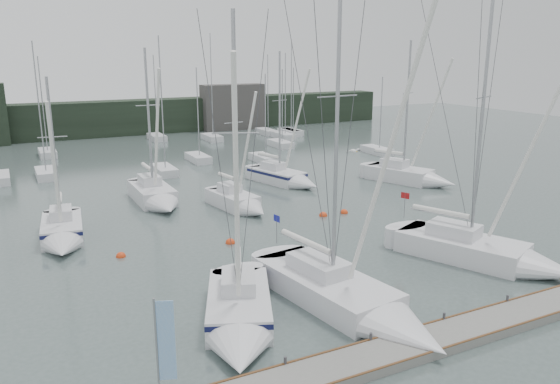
{
  "coord_description": "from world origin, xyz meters",
  "views": [
    {
      "loc": [
        -14.57,
        -20.51,
        12.0
      ],
      "look_at": [
        -1.63,
        5.0,
        4.6
      ],
      "focal_mm": 35.0,
      "sensor_mm": 36.0,
      "label": 1
    }
  ],
  "objects": [
    {
      "name": "sailboat_near_left",
      "position": [
        -6.37,
        -0.38,
        0.59
      ],
      "size": [
        5.83,
        8.85,
        14.63
      ],
      "rotation": [
        0.0,
        0.0,
        -0.39
      ],
      "color": "silver",
      "rests_on": "ground"
    },
    {
      "name": "far_building_right",
      "position": [
        18.0,
        60.0,
        3.5
      ],
      "size": [
        10.0,
        3.0,
        7.0
      ],
      "primitive_type": "cube",
      "color": "#44413E",
      "rests_on": "ground"
    },
    {
      "name": "buoy_d",
      "position": [
        7.9,
        12.94,
        0.0
      ],
      "size": [
        0.61,
        0.61,
        0.61
      ],
      "primitive_type": "sphere",
      "color": "red",
      "rests_on": "ground"
    },
    {
      "name": "buoy_a",
      "position": [
        -2.4,
        10.58,
        0.0
      ],
      "size": [
        0.62,
        0.62,
        0.62
      ],
      "primitive_type": "sphere",
      "color": "red",
      "rests_on": "ground"
    },
    {
      "name": "dock",
      "position": [
        0.0,
        -5.0,
        0.2
      ],
      "size": [
        24.0,
        2.0,
        0.4
      ],
      "primitive_type": "cube",
      "color": "slate",
      "rests_on": "ground"
    },
    {
      "name": "dock_banner",
      "position": [
        -10.85,
        -4.94,
        2.86
      ],
      "size": [
        0.6,
        0.27,
        4.16
      ],
      "rotation": [
        0.0,
        0.0,
        -0.36
      ],
      "color": "#919499",
      "rests_on": "dock"
    },
    {
      "name": "seagull",
      "position": [
        0.57,
        1.38,
        7.26
      ],
      "size": [
        0.95,
        0.47,
        0.19
      ],
      "rotation": [
        0.0,
        0.0,
        0.33
      ],
      "color": "silver",
      "rests_on": "ground"
    },
    {
      "name": "sailboat_mid_c",
      "position": [
        1.16,
        17.16,
        0.56
      ],
      "size": [
        3.34,
        6.92,
        11.18
      ],
      "rotation": [
        0.0,
        0.0,
        0.16
      ],
      "color": "silver",
      "rests_on": "ground"
    },
    {
      "name": "far_treeline",
      "position": [
        0.0,
        62.0,
        2.5
      ],
      "size": [
        90.0,
        4.0,
        5.0
      ],
      "primitive_type": "cube",
      "color": "black",
      "rests_on": "ground"
    },
    {
      "name": "sailboat_mid_e",
      "position": [
        19.12,
        18.04,
        0.63
      ],
      "size": [
        5.81,
        9.02,
        13.83
      ],
      "rotation": [
        0.0,
        0.0,
        0.39
      ],
      "color": "silver",
      "rests_on": "ground"
    },
    {
      "name": "mast_forest",
      "position": [
        0.42,
        44.48,
        0.48
      ],
      "size": [
        54.98,
        27.34,
        14.85
      ],
      "color": "silver",
      "rests_on": "ground"
    },
    {
      "name": "sailboat_mid_d",
      "position": [
        8.3,
        23.06,
        0.59
      ],
      "size": [
        4.71,
        8.55,
        12.85
      ],
      "rotation": [
        0.0,
        0.0,
        0.28
      ],
      "color": "silver",
      "rests_on": "ground"
    },
    {
      "name": "buoy_b",
      "position": [
        6.08,
        13.01,
        0.0
      ],
      "size": [
        0.63,
        0.63,
        0.63
      ],
      "primitive_type": "sphere",
      "color": "red",
      "rests_on": "ground"
    },
    {
      "name": "sailboat_mid_b",
      "position": [
        -4.31,
        21.47,
        0.62
      ],
      "size": [
        2.8,
        8.28,
        13.15
      ],
      "rotation": [
        0.0,
        0.0,
        0.01
      ],
      "color": "silver",
      "rests_on": "ground"
    },
    {
      "name": "ground",
      "position": [
        0.0,
        0.0,
        0.0
      ],
      "size": [
        160.0,
        160.0,
        0.0
      ],
      "primitive_type": "plane",
      "color": "#485754",
      "rests_on": "ground"
    },
    {
      "name": "sailboat_mid_a",
      "position": [
        -12.04,
        15.38,
        0.6
      ],
      "size": [
        3.28,
        7.69,
        11.31
      ],
      "rotation": [
        0.0,
        0.0,
        -0.11
      ],
      "color": "silver",
      "rests_on": "ground"
    },
    {
      "name": "sailboat_near_center",
      "position": [
        -0.8,
        -1.58,
        0.58
      ],
      "size": [
        4.94,
        12.06,
        17.11
      ],
      "rotation": [
        0.0,
        0.0,
        0.15
      ],
      "color": "silver",
      "rests_on": "ground"
    },
    {
      "name": "buoy_c",
      "position": [
        -9.18,
        11.32,
        0.0
      ],
      "size": [
        0.59,
        0.59,
        0.59
      ],
      "primitive_type": "sphere",
      "color": "red",
      "rests_on": "ground"
    },
    {
      "name": "sailboat_near_right",
      "position": [
        9.88,
        -0.04,
        0.6
      ],
      "size": [
        7.05,
        10.78,
        16.16
      ],
      "rotation": [
        0.0,
        0.0,
        0.41
      ],
      "color": "silver",
      "rests_on": "ground"
    }
  ]
}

